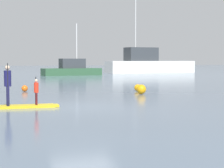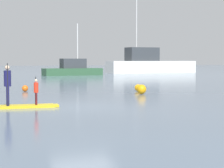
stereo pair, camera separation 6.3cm
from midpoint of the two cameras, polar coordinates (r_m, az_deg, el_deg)
ground_plane at (r=16.55m, az=-3.91°, el=-3.15°), size 240.00×240.00×0.00m
paddleboard_near at (r=16.51m, az=-13.14°, el=-3.08°), size 3.33×0.82×0.10m
paddler_adult at (r=16.41m, az=-14.26°, el=0.20°), size 0.29×0.50×1.66m
paddler_child_solo at (r=16.51m, az=-10.43°, el=-0.88°), size 0.19×0.37×1.11m
fishing_boat_white_large at (r=59.40m, az=5.24°, el=2.79°), size 13.58×4.37×10.74m
motor_boat_small_navy at (r=49.93m, az=-5.47°, el=2.06°), size 7.38×3.07×6.30m
mooring_buoy_near at (r=22.61m, az=4.22°, el=-0.73°), size 0.52×0.52×0.52m
mooring_buoy_mid at (r=24.87m, az=-11.96°, el=-0.60°), size 0.37×0.37×0.37m
mooring_buoy_far at (r=24.70m, az=3.71°, el=-0.52°), size 0.41×0.41×0.41m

